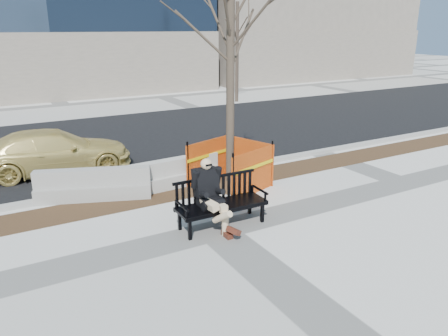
{
  "coord_description": "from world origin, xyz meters",
  "views": [
    {
      "loc": [
        -4.13,
        -7.66,
        4.31
      ],
      "look_at": [
        0.63,
        0.74,
        1.14
      ],
      "focal_mm": 34.68,
      "sensor_mm": 36.0,
      "label": 1
    }
  ],
  "objects": [
    {
      "name": "tree_fence",
      "position": [
        1.66,
        2.23,
        0.0
      ],
      "size": [
        3.35,
        3.35,
        6.63
      ],
      "primitive_type": null,
      "rotation": [
        0.0,
        0.0,
        0.32
      ],
      "color": "#DB5215",
      "rests_on": "ground"
    },
    {
      "name": "bench",
      "position": [
        0.23,
        0.14,
        0.0
      ],
      "size": [
        2.12,
        0.78,
        1.12
      ],
      "primitive_type": null,
      "rotation": [
        0.0,
        0.0,
        -0.01
      ],
      "color": "black",
      "rests_on": "ground"
    },
    {
      "name": "jersey_barrier_right",
      "position": [
        0.26,
        3.04,
        0.0
      ],
      "size": [
        2.88,
        0.76,
        0.82
      ],
      "primitive_type": null,
      "rotation": [
        0.0,
        0.0,
        0.07
      ],
      "color": "#A8A59D",
      "rests_on": "ground"
    },
    {
      "name": "sedan",
      "position": [
        -2.37,
        6.02,
        0.0
      ],
      "size": [
        4.7,
        2.27,
        1.32
      ],
      "primitive_type": "imported",
      "rotation": [
        0.0,
        0.0,
        1.48
      ],
      "color": "#CFB761",
      "rests_on": "ground"
    },
    {
      "name": "seated_man",
      "position": [
        -0.06,
        0.2,
        0.0
      ],
      "size": [
        0.7,
        1.15,
        1.6
      ],
      "primitive_type": null,
      "rotation": [
        0.0,
        0.0,
        -0.01
      ],
      "color": "black",
      "rests_on": "ground"
    },
    {
      "name": "mulch_strip",
      "position": [
        0.0,
        2.6,
        0.0
      ],
      "size": [
        40.0,
        1.2,
        0.02
      ],
      "primitive_type": "cube",
      "color": "#47301C",
      "rests_on": "ground"
    },
    {
      "name": "curb",
      "position": [
        0.0,
        3.55,
        0.06
      ],
      "size": [
        60.0,
        0.25,
        0.12
      ],
      "primitive_type": "cube",
      "color": "#9E9B93",
      "rests_on": "ground"
    },
    {
      "name": "far_tree_right",
      "position": [
        9.41,
        14.67,
        0.0
      ],
      "size": [
        2.99,
        2.99,
        6.12
      ],
      "primitive_type": null,
      "rotation": [
        0.0,
        0.0,
        -0.42
      ],
      "color": "#47392D",
      "rests_on": "ground"
    },
    {
      "name": "jersey_barrier_left",
      "position": [
        -1.89,
        3.19,
        0.0
      ],
      "size": [
        2.95,
        1.57,
        0.84
      ],
      "primitive_type": null,
      "rotation": [
        0.0,
        0.0,
        -0.36
      ],
      "color": "gray",
      "rests_on": "ground"
    },
    {
      "name": "ground",
      "position": [
        0.0,
        0.0,
        0.0
      ],
      "size": [
        120.0,
        120.0,
        0.0
      ],
      "primitive_type": "plane",
      "color": "beige",
      "rests_on": "ground"
    },
    {
      "name": "asphalt_street",
      "position": [
        0.0,
        8.8,
        0.0
      ],
      "size": [
        60.0,
        10.4,
        0.01
      ],
      "primitive_type": "cube",
      "color": "black",
      "rests_on": "ground"
    }
  ]
}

